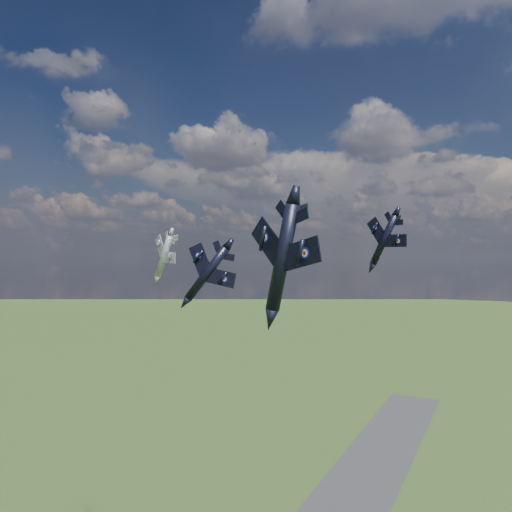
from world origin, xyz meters
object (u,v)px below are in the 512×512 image
at_px(jet_lead_navy, 207,273).
at_px(jet_right_navy, 282,257).
at_px(jet_high_navy, 384,240).
at_px(jet_left_silver, 164,256).

relative_size(jet_lead_navy, jet_right_navy, 0.91).
relative_size(jet_lead_navy, jet_high_navy, 1.11).
height_order(jet_right_navy, jet_high_navy, jet_high_navy).
xyz_separation_m(jet_high_navy, jet_left_silver, (-40.63, -11.77, -2.89)).
bearing_deg(jet_high_navy, jet_right_navy, -71.96).
bearing_deg(jet_high_navy, jet_left_silver, -142.60).
height_order(jet_high_navy, jet_left_silver, jet_high_navy).
height_order(jet_lead_navy, jet_right_navy, jet_right_navy).
height_order(jet_lead_navy, jet_high_navy, jet_high_navy).
distance_m(jet_right_navy, jet_left_silver, 48.51).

